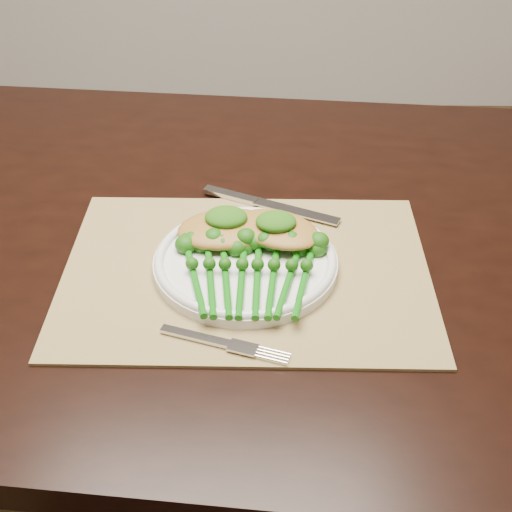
{
  "coord_description": "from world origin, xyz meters",
  "views": [
    {
      "loc": [
        0.24,
        -0.89,
        1.33
      ],
      "look_at": [
        0.22,
        -0.16,
        0.78
      ],
      "focal_mm": 50.0,
      "sensor_mm": 36.0,
      "label": 1
    }
  ],
  "objects_px": {
    "placemat": "(246,271)",
    "broccolini_bundle": "(249,281)",
    "dining_table": "(197,401)",
    "chicken_fillet_left": "(227,229)",
    "dinner_plate": "(246,261)"
  },
  "relations": [
    {
      "from": "chicken_fillet_left",
      "to": "dining_table",
      "type": "bearing_deg",
      "value": 129.73
    },
    {
      "from": "placemat",
      "to": "dinner_plate",
      "type": "bearing_deg",
      "value": 104.27
    },
    {
      "from": "broccolini_bundle",
      "to": "chicken_fillet_left",
      "type": "bearing_deg",
      "value": 108.56
    },
    {
      "from": "placemat",
      "to": "broccolini_bundle",
      "type": "height_order",
      "value": "broccolini_bundle"
    },
    {
      "from": "dining_table",
      "to": "broccolini_bundle",
      "type": "xyz_separation_m",
      "value": [
        0.1,
        -0.15,
        0.4
      ]
    },
    {
      "from": "dining_table",
      "to": "dinner_plate",
      "type": "bearing_deg",
      "value": -43.5
    },
    {
      "from": "dining_table",
      "to": "placemat",
      "type": "height_order",
      "value": "placemat"
    },
    {
      "from": "dining_table",
      "to": "placemat",
      "type": "bearing_deg",
      "value": -44.45
    },
    {
      "from": "placemat",
      "to": "broccolini_bundle",
      "type": "distance_m",
      "value": 0.05
    },
    {
      "from": "dining_table",
      "to": "chicken_fillet_left",
      "type": "bearing_deg",
      "value": -34.73
    },
    {
      "from": "chicken_fillet_left",
      "to": "broccolini_bundle",
      "type": "bearing_deg",
      "value": -82.38
    },
    {
      "from": "placemat",
      "to": "chicken_fillet_left",
      "type": "bearing_deg",
      "value": 117.03
    },
    {
      "from": "dinner_plate",
      "to": "chicken_fillet_left",
      "type": "distance_m",
      "value": 0.06
    },
    {
      "from": "dinner_plate",
      "to": "dining_table",
      "type": "bearing_deg",
      "value": 131.34
    },
    {
      "from": "dining_table",
      "to": "placemat",
      "type": "distance_m",
      "value": 0.4
    }
  ]
}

